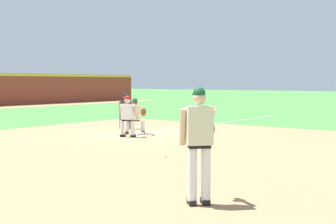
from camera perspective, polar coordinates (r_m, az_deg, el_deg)
name	(u,v)px	position (r m, az deg, el deg)	size (l,w,h in m)	color
ground_plane	(137,135)	(17.09, -3.82, -2.79)	(160.00, 160.00, 0.00)	#47843D
infield_dirt_patch	(156,156)	(12.25, -1.53, -5.37)	(18.00, 18.00, 0.01)	#A87F56
foul_line_stripe	(224,123)	(22.13, 6.84, -1.29)	(12.44, 0.10, 0.00)	white
first_base_bag	(137,134)	(17.09, -3.82, -2.64)	(0.38, 0.38, 0.09)	white
baseball	(165,156)	(12.04, -0.34, -5.38)	(0.07, 0.07, 0.07)	white
pitcher	(200,138)	(7.36, 3.87, -3.20)	(0.85, 0.55, 1.86)	black
first_baseman	(136,114)	(17.30, -3.98, -0.28)	(0.71, 1.09, 1.34)	black
baserunner	(128,115)	(16.34, -4.95, -0.31)	(0.55, 0.66, 1.46)	black
umpire	(126,110)	(19.18, -5.15, 0.29)	(0.68, 0.67, 1.46)	black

